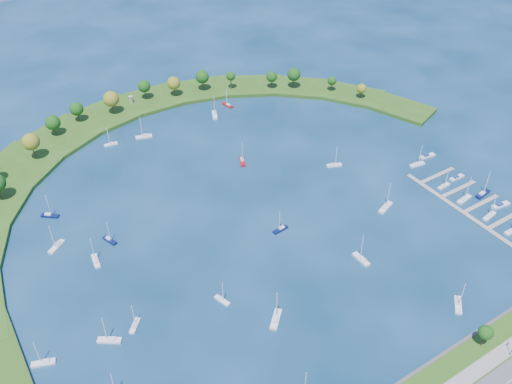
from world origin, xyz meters
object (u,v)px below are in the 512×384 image
moored_boat_16 (242,161)px  docked_boat_5 (500,205)px  moored_boat_14 (110,240)px  moored_boat_15 (228,105)px  dock_system (486,215)px  moored_boat_21 (280,229)px  moored_boat_3 (56,246)px  moored_boat_12 (144,136)px  docked_boat_10 (417,164)px  moored_boat_1 (109,340)px  moored_boat_13 (458,304)px  moored_boat_17 (43,362)px  docked_boat_8 (444,185)px  moored_boat_5 (111,144)px  moored_boat_4 (386,207)px  moored_boat_7 (361,259)px  moored_boat_19 (96,260)px  moored_boat_20 (215,114)px  docked_boat_6 (464,199)px  moored_boat_11 (276,319)px  moored_boat_9 (135,325)px  moored_boat_6 (334,165)px  docked_boat_4 (490,215)px  moored_boat_10 (222,300)px  docked_boat_9 (457,178)px  docked_boat_7 (483,193)px  docked_boat_11 (427,156)px

moored_boat_16 → docked_boat_5: 123.90m
moored_boat_14 → moored_boat_15: bearing=107.6°
dock_system → moored_boat_21: bearing=153.4°
moored_boat_3 → docked_boat_5: 197.01m
moored_boat_12 → docked_boat_10: bearing=153.2°
moored_boat_1 → moored_boat_13: size_ratio=0.98×
moored_boat_17 → docked_boat_8: 189.28m
moored_boat_5 → moored_boat_4: bearing=134.0°
moored_boat_13 → moored_boat_16: size_ratio=1.04×
moored_boat_14 → docked_boat_8: (148.35, -50.17, -0.01)m
moored_boat_1 → moored_boat_7: (100.79, -17.33, 0.01)m
moored_boat_3 → dock_system: bearing=116.8°
moored_boat_15 → moored_boat_19: (-110.92, -83.20, 0.02)m
moored_boat_7 → moored_boat_20: bearing=-3.5°
moored_boat_15 → moored_boat_21: (-36.87, -107.81, -0.01)m
moored_boat_15 → docked_boat_6: size_ratio=0.88×
moored_boat_19 → docked_boat_5: size_ratio=1.26×
moored_boat_3 → moored_boat_17: bearing=32.2°
moored_boat_11 → docked_boat_6: moored_boat_11 is taller
dock_system → docked_boat_8: 25.09m
moored_boat_9 → moored_boat_20: moored_boat_20 is taller
moored_boat_6 → docked_boat_4: size_ratio=0.95×
moored_boat_20 → docked_boat_10: moored_boat_20 is taller
moored_boat_9 → docked_boat_5: moored_boat_9 is taller
moored_boat_7 → moored_boat_9: (-90.83, 18.56, -0.07)m
moored_boat_4 → moored_boat_12: 134.05m
moored_boat_16 → docked_boat_6: (70.17, -82.09, 0.02)m
moored_boat_5 → moored_boat_16: bearing=142.4°
moored_boat_3 → docked_boat_5: moored_boat_3 is taller
moored_boat_15 → moored_boat_13: bearing=166.9°
moored_boat_3 → moored_boat_10: (43.49, -62.83, -0.07)m
docked_boat_6 → moored_boat_1: bearing=167.2°
dock_system → moored_boat_10: 126.38m
docked_boat_4 → moored_boat_3: bearing=144.0°
moored_boat_10 → docked_boat_9: 135.48m
moored_boat_10 → moored_boat_6: bearing=99.9°
docked_boat_6 → docked_boat_10: docked_boat_6 is taller
moored_boat_10 → moored_boat_20: bearing=134.8°
moored_boat_11 → docked_boat_4: size_ratio=1.16×
moored_boat_5 → docked_boat_7: size_ratio=0.78×
moored_boat_1 → moored_boat_14: moored_boat_1 is taller
moored_boat_15 → moored_boat_10: bearing=137.4°
moored_boat_10 → docked_boat_10: 129.58m
dock_system → moored_boat_9: 159.33m
docked_boat_6 → docked_boat_5: bearing=-57.2°
moored_boat_4 → docked_boat_6: bearing=-43.7°
docked_boat_11 → moored_boat_7: bearing=-145.9°
moored_boat_12 → docked_boat_9: (113.01, -117.43, -0.33)m
moored_boat_6 → moored_boat_13: (-18.94, -96.05, 0.04)m
moored_boat_3 → docked_boat_8: moored_boat_3 is taller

